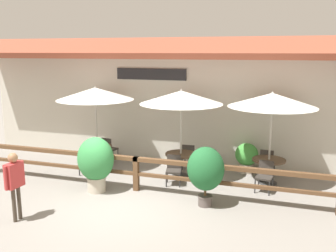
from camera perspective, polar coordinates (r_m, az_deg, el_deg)
name	(u,v)px	position (r m, az deg, el deg)	size (l,w,h in m)	color
ground_plane	(120,205)	(9.63, -7.29, -11.82)	(60.00, 60.00, 0.00)	gray
building_facade	(170,99)	(12.78, 0.30, 4.14)	(14.28, 1.49, 4.23)	#BCB7A8
patio_railing	(136,166)	(10.28, -4.90, -6.10)	(10.40, 0.14, 0.95)	brown
patio_umbrella_near	(95,94)	(12.19, -11.03, 4.85)	(2.47, 2.47, 2.67)	#B7B2A8
dining_table_near	(97,150)	(12.53, -10.71, -3.59)	(0.95, 0.95, 0.73)	#4C3826
chair_near_streetside	(88,159)	(11.94, -12.04, -4.97)	(0.44, 0.44, 0.84)	#332D28
chair_near_wallside	(109,148)	(13.14, -8.99, -3.34)	(0.50, 0.50, 0.84)	#332D28
patio_umbrella_middle	(181,97)	(11.04, 2.03, 4.39)	(2.47, 2.47, 2.67)	#B7B2A8
dining_table_middle	(181,158)	(11.42, 1.96, -4.88)	(0.95, 0.95, 0.73)	#4C3826
chair_middle_streetside	(174,169)	(10.78, 0.86, -6.50)	(0.50, 0.50, 0.84)	#332D28
chair_middle_wallside	(189,155)	(12.11, 3.22, -4.49)	(0.44, 0.44, 0.84)	#332D28
patio_umbrella_far	(272,100)	(10.81, 15.61, 3.82)	(2.47, 2.47, 2.67)	#B7B2A8
dining_table_far	(269,164)	(11.20, 15.10, -5.61)	(0.95, 0.95, 0.73)	#4C3826
chair_far_streetside	(265,175)	(10.58, 14.55, -7.23)	(0.49, 0.49, 0.84)	#332D28
chair_far_wallside	(267,161)	(11.89, 14.88, -5.17)	(0.47, 0.47, 0.84)	#332D28
potted_plant_broad_leaf	(96,161)	(10.32, -10.96, -5.30)	(1.00, 0.90, 1.52)	#B7AD99
potted_plant_tall_tropical	(206,170)	(9.23, 5.76, -6.69)	(0.91, 0.82, 1.51)	#564C47
potted_plant_entrance_palm	(247,156)	(12.03, 11.88, -4.57)	(0.72, 0.64, 0.95)	#B7AD99
pedestrian	(14,178)	(9.05, -22.36, -7.28)	(0.22, 0.56, 1.58)	#42382D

